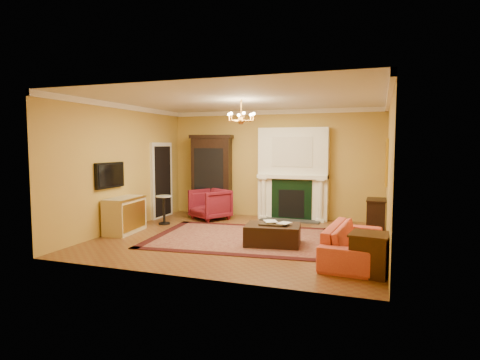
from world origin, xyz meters
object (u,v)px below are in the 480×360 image
at_px(wingback_armchair, 210,203).
at_px(end_table, 370,255).
at_px(pedestal_table, 164,208).
at_px(leather_ottoman, 273,234).
at_px(commode, 125,215).
at_px(coral_sofa, 353,237).
at_px(china_cabinet, 212,177).
at_px(console_table, 376,217).

xyz_separation_m(wingback_armchair, end_table, (4.24, -3.51, -0.14)).
bearing_deg(pedestal_table, leather_ottoman, -20.04).
distance_m(commode, end_table, 5.61).
bearing_deg(wingback_armchair, end_table, -8.48).
relative_size(pedestal_table, coral_sofa, 0.35).
distance_m(wingback_armchair, coral_sofa, 4.79).
bearing_deg(coral_sofa, wingback_armchair, 60.28).
bearing_deg(coral_sofa, leather_ottoman, 76.27).
height_order(wingback_armchair, commode, wingback_armchair).
xyz_separation_m(china_cabinet, wingback_armchair, (0.23, -0.70, -0.65)).
bearing_deg(wingback_armchair, pedestal_table, -98.43).
height_order(china_cabinet, commode, china_cabinet).
distance_m(pedestal_table, coral_sofa, 5.07).
bearing_deg(end_table, wingback_armchair, 140.42).
relative_size(china_cabinet, commode, 2.01).
relative_size(china_cabinet, coral_sofa, 1.05).
xyz_separation_m(commode, end_table, (5.45, -1.33, -0.10)).
height_order(pedestal_table, commode, commode).
height_order(china_cabinet, pedestal_table, china_cabinet).
xyz_separation_m(china_cabinet, end_table, (4.48, -4.20, -0.79)).
relative_size(wingback_armchair, leather_ottoman, 0.84).
bearing_deg(commode, console_table, 13.17).
distance_m(coral_sofa, end_table, 0.85).
xyz_separation_m(coral_sofa, end_table, (0.30, -0.79, -0.10)).
distance_m(commode, leather_ottoman, 3.55).
relative_size(commode, console_table, 1.43).
height_order(wingback_armchair, pedestal_table, wingback_armchair).
bearing_deg(console_table, commode, -161.51).
distance_m(wingback_armchair, end_table, 5.51).
relative_size(wingback_armchair, pedestal_table, 1.23).
height_order(coral_sofa, end_table, coral_sofa).
distance_m(commode, console_table, 5.80).
relative_size(wingback_armchair, coral_sofa, 0.43).
bearing_deg(commode, china_cabinet, 66.31).
bearing_deg(end_table, leather_ottoman, 145.12).
bearing_deg(leather_ottoman, pedestal_table, 151.96).
distance_m(china_cabinet, wingback_armchair, 0.98).
bearing_deg(end_table, pedestal_table, 153.92).
distance_m(china_cabinet, coral_sofa, 5.44).
relative_size(console_table, leather_ottoman, 0.71).
bearing_deg(end_table, china_cabinet, 136.81).
bearing_deg(china_cabinet, pedestal_table, -116.61).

